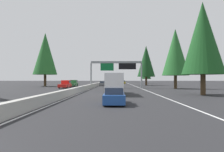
% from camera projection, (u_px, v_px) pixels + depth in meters
% --- Properties ---
extents(ground_plane, '(320.00, 320.00, 0.00)m').
position_uv_depth(ground_plane, '(98.00, 86.00, 64.85)').
color(ground_plane, '#262628').
extents(median_barrier, '(180.00, 0.56, 0.90)m').
position_uv_depth(median_barrier, '(101.00, 83.00, 84.86)').
color(median_barrier, '#ADAAA3').
rests_on(median_barrier, ground).
extents(shoulder_stripe_right, '(160.00, 0.16, 0.01)m').
position_uv_depth(shoulder_stripe_right, '(131.00, 85.00, 74.63)').
color(shoulder_stripe_right, silver).
rests_on(shoulder_stripe_right, ground).
extents(shoulder_stripe_median, '(160.00, 0.16, 0.01)m').
position_uv_depth(shoulder_stripe_median, '(101.00, 85.00, 74.84)').
color(shoulder_stripe_median, silver).
rests_on(shoulder_stripe_median, ground).
extents(sign_gantry_overhead, '(0.50, 12.68, 6.51)m').
position_uv_depth(sign_gantry_overhead, '(117.00, 67.00, 49.22)').
color(sign_gantry_overhead, gray).
rests_on(sign_gantry_overhead, ground).
extents(sedan_mid_right, '(4.40, 1.80, 1.47)m').
position_uv_depth(sedan_mid_right, '(114.00, 96.00, 17.70)').
color(sedan_mid_right, '#1E4793').
rests_on(sedan_mid_right, ground).
extents(box_truck_far_right, '(8.50, 2.40, 2.95)m').
position_uv_depth(box_truck_far_right, '(114.00, 83.00, 28.86)').
color(box_truck_far_right, white).
rests_on(box_truck_far_right, ground).
extents(sedan_mid_center, '(4.40, 1.80, 1.47)m').
position_uv_depth(sedan_mid_center, '(103.00, 84.00, 63.25)').
color(sedan_mid_center, slate).
rests_on(sedan_mid_center, ground).
extents(sedan_near_center, '(4.40, 1.80, 1.47)m').
position_uv_depth(sedan_near_center, '(123.00, 82.00, 89.07)').
color(sedan_near_center, '#AD931E').
rests_on(sedan_near_center, ground).
extents(minivan_distant_b, '(5.00, 1.95, 1.69)m').
position_uv_depth(minivan_distant_b, '(121.00, 81.00, 119.91)').
color(minivan_distant_b, black).
rests_on(minivan_distant_b, ground).
extents(oncoming_near, '(5.60, 2.00, 1.86)m').
position_uv_depth(oncoming_near, '(65.00, 84.00, 48.48)').
color(oncoming_near, red).
rests_on(oncoming_near, ground).
extents(oncoming_far, '(5.60, 2.00, 1.86)m').
position_uv_depth(oncoming_far, '(73.00, 83.00, 58.92)').
color(oncoming_far, '#2D6B38').
rests_on(oncoming_far, ground).
extents(conifer_right_foreground, '(5.64, 5.64, 12.82)m').
position_uv_depth(conifer_right_foreground, '(203.00, 38.00, 27.64)').
color(conifer_right_foreground, '#4C3823').
rests_on(conifer_right_foreground, ground).
extents(conifer_right_near, '(5.95, 5.95, 13.52)m').
position_uv_depth(conifer_right_near, '(175.00, 52.00, 45.47)').
color(conifer_right_near, '#4C3823').
rests_on(conifer_right_near, ground).
extents(conifer_right_mid, '(5.88, 5.88, 13.35)m').
position_uv_depth(conifer_right_mid, '(146.00, 61.00, 67.78)').
color(conifer_right_mid, '#4C3823').
rests_on(conifer_right_mid, ground).
extents(conifer_right_far, '(4.30, 4.30, 9.77)m').
position_uv_depth(conifer_right_far, '(146.00, 71.00, 94.55)').
color(conifer_right_far, '#4C3823').
rests_on(conifer_right_far, ground).
extents(conifer_left_near, '(6.92, 6.92, 15.74)m').
position_uv_depth(conifer_left_near, '(45.00, 54.00, 59.21)').
color(conifer_left_near, '#4C3823').
rests_on(conifer_left_near, ground).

